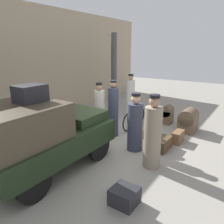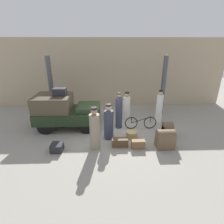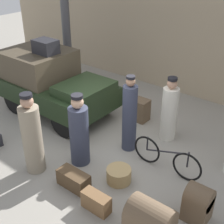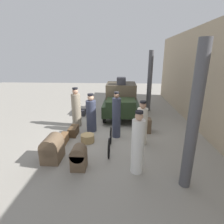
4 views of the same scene
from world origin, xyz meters
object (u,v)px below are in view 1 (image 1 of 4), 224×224
suitcase_tan_flat (163,144)px  trunk_large_brown (167,114)px  truck (39,134)px  trunk_on_truck_roof (30,94)px  trunk_barrel_dark (188,120)px  suitcase_small_leather (74,124)px  porter_with_bicycle (153,135)px  porter_carrying_trunk (99,107)px  suitcase_black_upright (178,137)px  bicycle (134,119)px  porter_lifting_near_truck (135,125)px  conductor_in_dark_uniform (130,97)px  wicker_basket (150,133)px  trunk_wicker_pale (124,196)px  porter_standing_middle (113,111)px

suitcase_tan_flat → trunk_large_brown: bearing=18.6°
trunk_large_brown → truck: bearing=166.7°
trunk_on_truck_roof → trunk_barrel_dark: bearing=-24.2°
suitcase_small_leather → porter_with_bicycle: bearing=-100.6°
porter_carrying_trunk → suitcase_black_upright: bearing=-86.5°
truck → bicycle: bearing=-5.2°
bicycle → suitcase_small_leather: (-1.65, 1.47, -0.03)m
porter_with_bicycle → trunk_barrel_dark: porter_with_bicycle is taller
bicycle → porter_lifting_near_truck: (-1.66, -0.92, 0.42)m
bicycle → conductor_in_dark_uniform: bearing=36.0°
wicker_basket → trunk_wicker_pale: trunk_wicker_pale is taller
suitcase_black_upright → trunk_on_truck_roof: size_ratio=0.90×
conductor_in_dark_uniform → suitcase_small_leather: (-2.81, 0.63, -0.53)m
wicker_basket → trunk_large_brown: bearing=2.3°
porter_standing_middle → suitcase_small_leather: bearing=112.4°
suitcase_tan_flat → porter_lifting_near_truck: bearing=123.9°
suitcase_tan_flat → trunk_wicker_pale: bearing=-174.0°
porter_standing_middle → suitcase_tan_flat: (-0.08, -1.80, -0.69)m
porter_standing_middle → conductor_in_dark_uniform: size_ratio=1.03×
porter_standing_middle → conductor_in_dark_uniform: bearing=16.0°
porter_lifting_near_truck → suitcase_black_upright: 1.62m
bicycle → trunk_barrel_dark: size_ratio=1.99×
porter_carrying_trunk → trunk_barrel_dark: porter_carrying_trunk is taller
porter_lifting_near_truck → suitcase_small_leather: bearing=89.7°
conductor_in_dark_uniform → wicker_basket: bearing=-135.0°
bicycle → porter_carrying_trunk: bearing=117.9°
suitcase_tan_flat → conductor_in_dark_uniform: bearing=46.2°
porter_with_bicycle → suitcase_small_leather: size_ratio=2.95×
porter_lifting_near_truck → trunk_large_brown: (2.78, 0.09, -0.38)m
trunk_large_brown → trunk_barrel_dark: size_ratio=0.89×
trunk_wicker_pale → suitcase_small_leather: bearing=57.2°
truck → trunk_wicker_pale: 2.38m
truck → suitcase_small_leather: bearing=26.1°
porter_standing_middle → trunk_wicker_pale: size_ratio=3.86×
trunk_wicker_pale → porter_lifting_near_truck: bearing=24.2°
truck → porter_standing_middle: (2.80, -0.17, -0.07)m
wicker_basket → truck: bearing=159.2°
truck → porter_carrying_trunk: size_ratio=1.96×
bicycle → porter_with_bicycle: bearing=-142.5°
suitcase_black_upright → trunk_barrel_dark: size_ratio=0.69×
suitcase_black_upright → bicycle: bearing=76.4°
porter_with_bicycle → suitcase_tan_flat: (1.05, 0.11, -0.66)m
bicycle → trunk_barrel_dark: (0.70, -1.77, 0.07)m
porter_standing_middle → trunk_wicker_pale: 3.48m
truck → trunk_on_truck_roof: size_ratio=5.19×
porter_lifting_near_truck → conductor_in_dark_uniform: (2.82, 1.77, 0.08)m
truck → porter_with_bicycle: 2.68m
porter_carrying_trunk → suitcase_small_leather: bearing=163.2°
trunk_large_brown → suitcase_small_leather: bearing=140.2°
wicker_basket → suitcase_small_leather: size_ratio=0.84×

